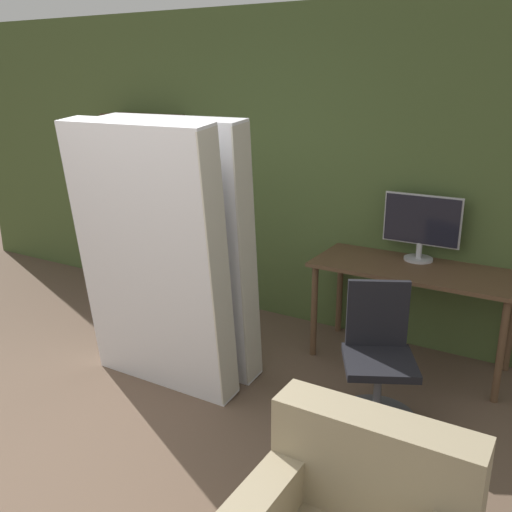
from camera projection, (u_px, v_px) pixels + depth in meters
wall_back at (280, 170)px, 4.98m from camera, size 8.00×0.06×2.70m
desk at (413, 280)px, 4.25m from camera, size 1.49×0.64×0.78m
monitor at (421, 224)px, 4.31m from camera, size 0.58×0.22×0.51m
office_chair at (378, 367)px, 3.65m from camera, size 0.59×0.59×0.89m
bookshelf at (143, 205)px, 5.72m from camera, size 0.79×0.31×1.79m
mattress_near at (152, 262)px, 3.83m from camera, size 1.13×0.41×1.88m
mattress_far at (182, 249)px, 4.11m from camera, size 1.13×0.38×1.88m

